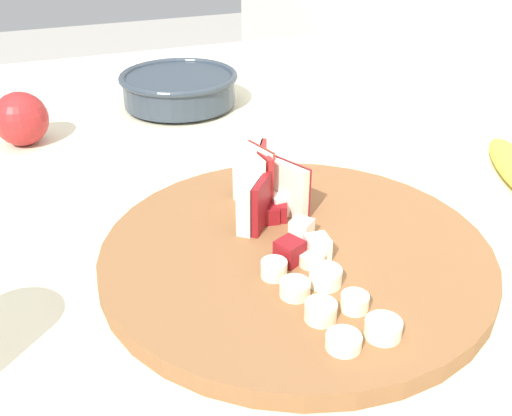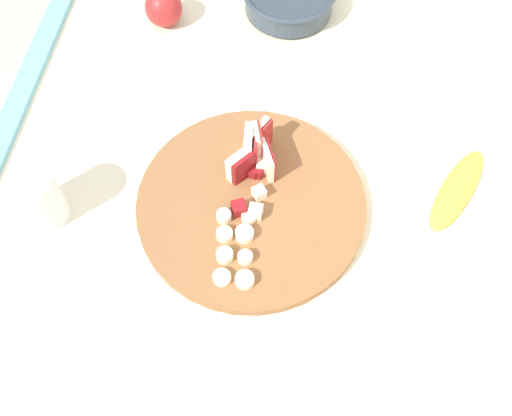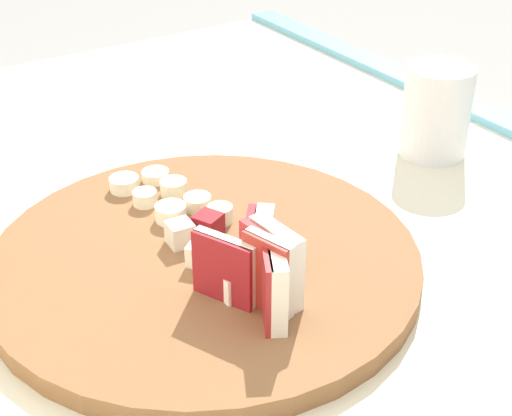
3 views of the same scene
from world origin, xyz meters
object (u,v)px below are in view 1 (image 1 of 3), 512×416
(apple_wedge_fan, at_px, (261,184))
(apple_dice_pile, at_px, (290,227))
(cutting_board, at_px, (296,254))
(ceramic_bowl, at_px, (179,87))
(whole_apple, at_px, (21,119))
(banana_slice_rows, at_px, (326,297))

(apple_wedge_fan, relative_size, apple_dice_pile, 0.94)
(cutting_board, xyz_separation_m, ceramic_bowl, (-0.44, 0.01, 0.02))
(cutting_board, relative_size, ceramic_bowl, 2.01)
(cutting_board, xyz_separation_m, apple_wedge_fan, (-0.08, -0.00, 0.04))
(cutting_board, distance_m, ceramic_bowl, 0.44)
(cutting_board, bearing_deg, apple_wedge_fan, -176.48)
(whole_apple, bearing_deg, ceramic_bowl, 106.04)
(banana_slice_rows, bearing_deg, apple_dice_pile, 172.39)
(apple_wedge_fan, bearing_deg, cutting_board, 3.52)
(apple_dice_pile, height_order, whole_apple, whole_apple)
(apple_wedge_fan, xyz_separation_m, ceramic_bowl, (-0.37, 0.01, -0.02))
(cutting_board, distance_m, whole_apple, 0.44)
(cutting_board, height_order, apple_wedge_fan, apple_wedge_fan)
(apple_dice_pile, relative_size, ceramic_bowl, 0.60)
(cutting_board, xyz_separation_m, apple_dice_pile, (-0.02, 0.00, 0.02))
(cutting_board, bearing_deg, ceramic_bowl, 178.97)
(banana_slice_rows, relative_size, whole_apple, 1.83)
(apple_wedge_fan, bearing_deg, apple_dice_pile, 6.46)
(apple_wedge_fan, xyz_separation_m, apple_dice_pile, (0.06, 0.01, -0.02))
(ceramic_bowl, height_order, whole_apple, whole_apple)
(ceramic_bowl, bearing_deg, cutting_board, -1.03)
(apple_wedge_fan, relative_size, whole_apple, 1.44)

